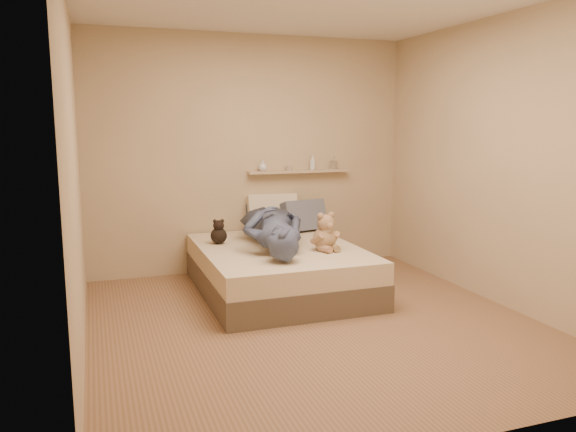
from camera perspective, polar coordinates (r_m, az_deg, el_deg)
name	(u,v)px	position (r m, az deg, el deg)	size (l,w,h in m)	color
room	(315,167)	(4.49, 2.75, 5.02)	(3.80, 3.80, 3.80)	#8A6347
bed	(279,269)	(5.54, -0.96, -5.44)	(1.50, 1.90, 0.45)	brown
game_console	(282,244)	(4.87, -0.63, -2.82)	(0.19, 0.11, 0.06)	#B6B9BD
teddy_bear	(325,235)	(5.32, 3.83, -1.89)	(0.30, 0.30, 0.37)	#9E7756
dark_plush	(219,233)	(5.64, -7.06, -1.74)	(0.16, 0.16, 0.25)	black
pillow_cream	(273,213)	(6.29, -1.56, 0.32)	(0.55, 0.16, 0.40)	beige
pillow_grey	(304,216)	(6.27, 1.67, 0.01)	(0.50, 0.14, 0.34)	slate
person	(271,225)	(5.53, -1.70, -0.92)	(0.61, 1.69, 0.40)	#3F4D64
wall_shelf	(299,171)	(6.42, 1.14, 4.55)	(1.20, 0.12, 0.03)	tan
shelf_bottles	(294,164)	(6.39, 0.62, 5.27)	(0.98, 0.14, 0.17)	silver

